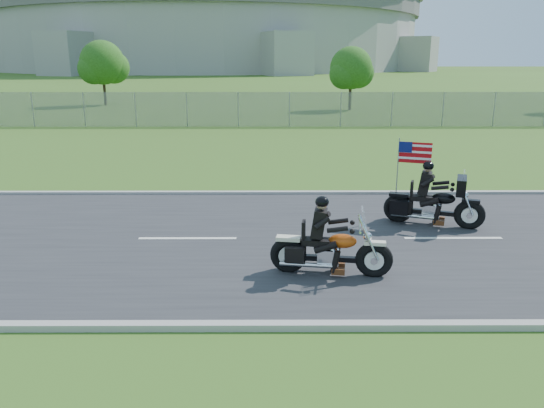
{
  "coord_description": "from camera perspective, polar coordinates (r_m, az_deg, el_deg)",
  "views": [
    {
      "loc": [
        -0.14,
        -11.29,
        4.0
      ],
      "look_at": [
        -0.09,
        0.0,
        0.85
      ],
      "focal_mm": 35.0,
      "sensor_mm": 36.0,
      "label": 1
    }
  ],
  "objects": [
    {
      "name": "ground",
      "position": [
        11.98,
        0.45,
        -3.9
      ],
      "size": [
        420.0,
        420.0,
        0.0
      ],
      "primitive_type": "plane",
      "color": "#344E18",
      "rests_on": "ground"
    },
    {
      "name": "road",
      "position": [
        11.98,
        0.45,
        -3.81
      ],
      "size": [
        120.0,
        8.0,
        0.04
      ],
      "primitive_type": "cube",
      "color": "#28282B",
      "rests_on": "ground"
    },
    {
      "name": "curb_north",
      "position": [
        15.84,
        0.29,
        1.17
      ],
      "size": [
        120.0,
        0.18,
        0.12
      ],
      "primitive_type": "cube",
      "color": "#9E9B93",
      "rests_on": "ground"
    },
    {
      "name": "curb_south",
      "position": [
        8.25,
        0.78,
        -13.01
      ],
      "size": [
        120.0,
        0.18,
        0.12
      ],
      "primitive_type": "cube",
      "color": "#9E9B93",
      "rests_on": "ground"
    },
    {
      "name": "fence",
      "position": [
        31.81,
        -9.15,
        10.01
      ],
      "size": [
        60.0,
        0.03,
        2.0
      ],
      "primitive_type": "cube",
      "color": "gray",
      "rests_on": "ground"
    },
    {
      "name": "stadium",
      "position": [
        182.75,
        -6.83,
        19.15
      ],
      "size": [
        140.4,
        140.4,
        29.2
      ],
      "color": "#A3A099",
      "rests_on": "ground"
    },
    {
      "name": "tree_fence_near",
      "position": [
        41.8,
        8.55,
        14.04
      ],
      "size": [
        3.52,
        3.28,
        4.75
      ],
      "color": "#382316",
      "rests_on": "ground"
    },
    {
      "name": "tree_fence_mid",
      "position": [
        47.4,
        -17.7,
        14.07
      ],
      "size": [
        3.96,
        3.69,
        5.3
      ],
      "color": "#382316",
      "rests_on": "ground"
    },
    {
      "name": "motorcycle_lead",
      "position": [
        10.0,
        6.13,
        -5.02
      ],
      "size": [
        2.3,
        0.78,
        1.55
      ],
      "rotation": [
        0.0,
        0.0,
        -0.15
      ],
      "color": "black",
      "rests_on": "ground"
    },
    {
      "name": "motorcycle_follow",
      "position": [
        13.37,
        16.96,
        -0.05
      ],
      "size": [
        2.3,
        1.18,
        1.99
      ],
      "rotation": [
        0.0,
        0.0,
        -0.35
      ],
      "color": "black",
      "rests_on": "ground"
    }
  ]
}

